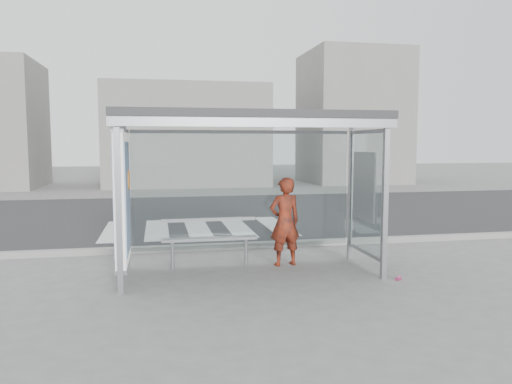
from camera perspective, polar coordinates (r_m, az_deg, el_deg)
ground at (r=8.26m, az=-0.66°, el=-9.32°), size 80.00×80.00×0.00m
road at (r=15.07m, az=-5.54°, el=-2.51°), size 30.00×10.00×0.01m
curb at (r=10.12m, az=-2.69°, el=-6.19°), size 30.00×0.18×0.12m
crosswalk at (r=12.57m, az=-6.68°, el=-4.17°), size 4.55×3.00×0.00m
bus_shelter at (r=7.98m, az=-3.39°, el=4.56°), size 4.25×1.65×2.62m
building_center at (r=25.89m, az=-8.02°, el=6.39°), size 8.00×5.00×5.00m
building_right at (r=27.92m, az=10.94°, el=8.33°), size 5.00×5.00×7.00m
person at (r=8.68m, az=3.30°, el=-3.40°), size 0.61×0.45×1.54m
bench at (r=8.62m, az=-5.34°, el=-5.29°), size 1.63×0.22×0.84m
soda_can at (r=8.19m, az=15.99°, el=-9.46°), size 0.13×0.12×0.06m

